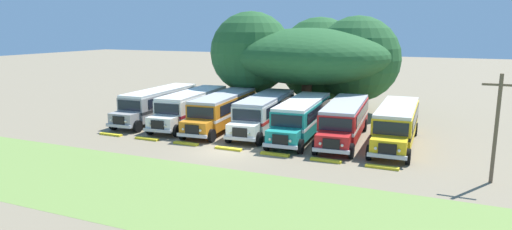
{
  "coord_description": "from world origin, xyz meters",
  "views": [
    {
      "loc": [
        13.74,
        -26.27,
        8.38
      ],
      "look_at": [
        0.0,
        5.11,
        1.6
      ],
      "focal_mm": 31.1,
      "sensor_mm": 36.0,
      "label": 1
    }
  ],
  "objects_px": {
    "parked_bus_slot_4": "(302,116)",
    "utility_pole": "(497,125)",
    "broad_shade_tree": "(310,57)",
    "parked_bus_slot_6": "(397,123)",
    "parked_bus_slot_3": "(265,111)",
    "parked_bus_slot_1": "(192,106)",
    "parked_bus_slot_0": "(159,103)",
    "parked_bus_slot_5": "(345,119)",
    "parked_bus_slot_2": "(223,109)"
  },
  "relations": [
    {
      "from": "parked_bus_slot_4",
      "to": "utility_pole",
      "type": "distance_m",
      "value": 14.3
    },
    {
      "from": "parked_bus_slot_4",
      "to": "utility_pole",
      "type": "bearing_deg",
      "value": 61.19
    },
    {
      "from": "broad_shade_tree",
      "to": "parked_bus_slot_6",
      "type": "bearing_deg",
      "value": -45.42
    },
    {
      "from": "parked_bus_slot_1",
      "to": "parked_bus_slot_6",
      "type": "height_order",
      "value": "same"
    },
    {
      "from": "parked_bus_slot_1",
      "to": "parked_bus_slot_4",
      "type": "bearing_deg",
      "value": 82.77
    },
    {
      "from": "parked_bus_slot_3",
      "to": "parked_bus_slot_5",
      "type": "bearing_deg",
      "value": 81.04
    },
    {
      "from": "parked_bus_slot_1",
      "to": "parked_bus_slot_5",
      "type": "relative_size",
      "value": 1.0
    },
    {
      "from": "parked_bus_slot_1",
      "to": "utility_pole",
      "type": "xyz_separation_m",
      "value": [
        23.16,
        -6.59,
        1.66
      ]
    },
    {
      "from": "parked_bus_slot_2",
      "to": "parked_bus_slot_6",
      "type": "height_order",
      "value": "same"
    },
    {
      "from": "parked_bus_slot_3",
      "to": "broad_shade_tree",
      "type": "distance_m",
      "value": 10.21
    },
    {
      "from": "parked_bus_slot_5",
      "to": "parked_bus_slot_6",
      "type": "relative_size",
      "value": 1.01
    },
    {
      "from": "parked_bus_slot_4",
      "to": "parked_bus_slot_6",
      "type": "xyz_separation_m",
      "value": [
        7.06,
        0.46,
        0.0
      ]
    },
    {
      "from": "parked_bus_slot_4",
      "to": "broad_shade_tree",
      "type": "xyz_separation_m",
      "value": [
        -2.48,
        10.14,
        3.93
      ]
    },
    {
      "from": "parked_bus_slot_3",
      "to": "parked_bus_slot_6",
      "type": "bearing_deg",
      "value": 83.81
    },
    {
      "from": "parked_bus_slot_0",
      "to": "parked_bus_slot_6",
      "type": "distance_m",
      "value": 20.99
    },
    {
      "from": "parked_bus_slot_2",
      "to": "parked_bus_slot_3",
      "type": "xyz_separation_m",
      "value": [
        3.61,
        0.57,
        0.0
      ]
    },
    {
      "from": "parked_bus_slot_1",
      "to": "parked_bus_slot_3",
      "type": "xyz_separation_m",
      "value": [
        6.85,
        0.25,
        0.0
      ]
    },
    {
      "from": "parked_bus_slot_3",
      "to": "parked_bus_slot_1",
      "type": "bearing_deg",
      "value": -92.47
    },
    {
      "from": "parked_bus_slot_5",
      "to": "parked_bus_slot_6",
      "type": "height_order",
      "value": "same"
    },
    {
      "from": "parked_bus_slot_1",
      "to": "parked_bus_slot_4",
      "type": "height_order",
      "value": "same"
    },
    {
      "from": "parked_bus_slot_1",
      "to": "parked_bus_slot_2",
      "type": "height_order",
      "value": "same"
    },
    {
      "from": "parked_bus_slot_1",
      "to": "broad_shade_tree",
      "type": "distance_m",
      "value": 13.02
    },
    {
      "from": "parked_bus_slot_3",
      "to": "parked_bus_slot_5",
      "type": "distance_m",
      "value": 6.8
    },
    {
      "from": "utility_pole",
      "to": "parked_bus_slot_3",
      "type": "bearing_deg",
      "value": 157.26
    },
    {
      "from": "parked_bus_slot_3",
      "to": "parked_bus_slot_4",
      "type": "distance_m",
      "value": 3.55
    },
    {
      "from": "parked_bus_slot_0",
      "to": "parked_bus_slot_4",
      "type": "distance_m",
      "value": 13.95
    },
    {
      "from": "parked_bus_slot_5",
      "to": "parked_bus_slot_6",
      "type": "distance_m",
      "value": 3.75
    },
    {
      "from": "broad_shade_tree",
      "to": "utility_pole",
      "type": "bearing_deg",
      "value": -46.61
    },
    {
      "from": "parked_bus_slot_4",
      "to": "utility_pole",
      "type": "relative_size",
      "value": 1.82
    },
    {
      "from": "parked_bus_slot_0",
      "to": "parked_bus_slot_1",
      "type": "xyz_separation_m",
      "value": [
        3.62,
        -0.11,
        0.0
      ]
    },
    {
      "from": "parked_bus_slot_0",
      "to": "parked_bus_slot_6",
      "type": "relative_size",
      "value": 1.0
    },
    {
      "from": "parked_bus_slot_0",
      "to": "parked_bus_slot_2",
      "type": "distance_m",
      "value": 6.87
    },
    {
      "from": "parked_bus_slot_0",
      "to": "parked_bus_slot_3",
      "type": "xyz_separation_m",
      "value": [
        10.46,
        0.14,
        0.0
      ]
    },
    {
      "from": "utility_pole",
      "to": "parked_bus_slot_6",
      "type": "bearing_deg",
      "value": 131.53
    },
    {
      "from": "parked_bus_slot_0",
      "to": "utility_pole",
      "type": "distance_m",
      "value": 27.65
    },
    {
      "from": "parked_bus_slot_0",
      "to": "parked_bus_slot_5",
      "type": "distance_m",
      "value": 17.25
    },
    {
      "from": "broad_shade_tree",
      "to": "utility_pole",
      "type": "xyz_separation_m",
      "value": [
        15.32,
        -16.21,
        -2.28
      ]
    },
    {
      "from": "parked_bus_slot_4",
      "to": "utility_pole",
      "type": "xyz_separation_m",
      "value": [
        12.84,
        -6.07,
        1.66
      ]
    },
    {
      "from": "parked_bus_slot_1",
      "to": "parked_bus_slot_0",
      "type": "bearing_deg",
      "value": -96.13
    },
    {
      "from": "parked_bus_slot_2",
      "to": "broad_shade_tree",
      "type": "xyz_separation_m",
      "value": [
        4.6,
        9.94,
        3.93
      ]
    },
    {
      "from": "parked_bus_slot_1",
      "to": "parked_bus_slot_3",
      "type": "bearing_deg",
      "value": 87.7
    },
    {
      "from": "parked_bus_slot_4",
      "to": "parked_bus_slot_6",
      "type": "height_order",
      "value": "same"
    },
    {
      "from": "parked_bus_slot_0",
      "to": "parked_bus_slot_1",
      "type": "distance_m",
      "value": 3.62
    },
    {
      "from": "parked_bus_slot_3",
      "to": "parked_bus_slot_6",
      "type": "relative_size",
      "value": 1.01
    },
    {
      "from": "parked_bus_slot_0",
      "to": "utility_pole",
      "type": "height_order",
      "value": "utility_pole"
    },
    {
      "from": "parked_bus_slot_4",
      "to": "parked_bus_slot_5",
      "type": "bearing_deg",
      "value": 90.62
    },
    {
      "from": "parked_bus_slot_6",
      "to": "parked_bus_slot_4",
      "type": "bearing_deg",
      "value": -87.5
    },
    {
      "from": "parked_bus_slot_2",
      "to": "parked_bus_slot_6",
      "type": "bearing_deg",
      "value": 86.35
    },
    {
      "from": "parked_bus_slot_4",
      "to": "parked_bus_slot_2",
      "type": "bearing_deg",
      "value": -95.09
    },
    {
      "from": "parked_bus_slot_1",
      "to": "utility_pole",
      "type": "height_order",
      "value": "utility_pole"
    }
  ]
}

